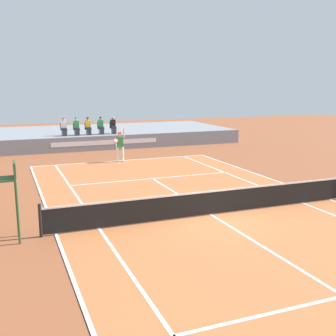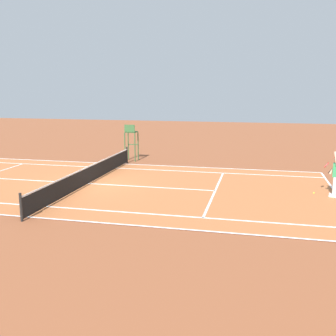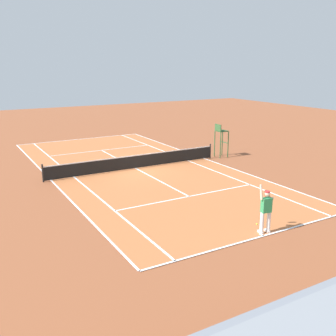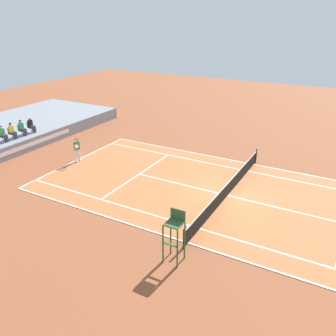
# 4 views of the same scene
# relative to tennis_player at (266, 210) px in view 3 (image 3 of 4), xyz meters

# --- Properties ---
(ground_plane) EXTENTS (80.00, 80.00, 0.00)m
(ground_plane) POSITION_rel_tennis_player_xyz_m (0.24, -11.67, -0.99)
(ground_plane) COLOR brown
(court) EXTENTS (11.08, 23.88, 0.03)m
(court) POSITION_rel_tennis_player_xyz_m (0.24, -11.67, -0.98)
(court) COLOR #B76638
(court) RESTS_ON ground
(net) EXTENTS (11.98, 0.10, 1.07)m
(net) POSITION_rel_tennis_player_xyz_m (0.24, -11.67, -0.47)
(net) COLOR black
(net) RESTS_ON ground
(tennis_player) EXTENTS (0.81, 0.62, 2.08)m
(tennis_player) POSITION_rel_tennis_player_xyz_m (0.00, 0.00, 0.00)
(tennis_player) COLOR white
(tennis_player) RESTS_ON ground
(tennis_ball) EXTENTS (0.07, 0.07, 0.07)m
(tennis_ball) POSITION_rel_tennis_player_xyz_m (-0.31, -0.78, -0.96)
(tennis_ball) COLOR #D1E533
(tennis_ball) RESTS_ON ground
(umpire_chair) EXTENTS (0.77, 0.77, 2.44)m
(umpire_chair) POSITION_rel_tennis_player_xyz_m (-6.62, -11.67, 0.56)
(umpire_chair) COLOR #2D562D
(umpire_chair) RESTS_ON ground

